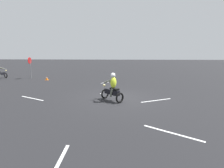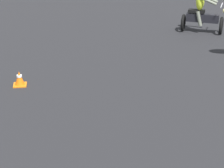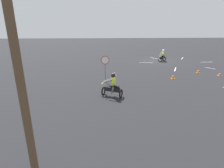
% 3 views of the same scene
% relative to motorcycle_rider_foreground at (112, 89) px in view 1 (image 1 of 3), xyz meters
% --- Properties ---
extents(ground_plane, '(120.00, 120.00, 0.00)m').
position_rel_motorcycle_rider_foreground_xyz_m(ground_plane, '(0.61, -0.34, -0.73)').
color(ground_plane, black).
extents(motorcycle_rider_foreground, '(1.41, 1.42, 1.66)m').
position_rel_motorcycle_rider_foreground_xyz_m(motorcycle_rider_foreground, '(0.00, 0.00, 0.00)').
color(motorcycle_rider_foreground, black).
rests_on(motorcycle_rider_foreground, ground).
extents(stop_sign, '(0.70, 0.08, 2.30)m').
position_rel_motorcycle_rider_foreground_xyz_m(stop_sign, '(8.45, 9.48, 0.91)').
color(stop_sign, slate).
rests_on(stop_sign, ground).
extents(traffic_cone_far_right, '(0.32, 0.32, 0.39)m').
position_rel_motorcycle_rider_foreground_xyz_m(traffic_cone_far_right, '(7.43, 7.26, -0.54)').
color(traffic_cone_far_right, orange).
rests_on(traffic_cone_far_right, ground).
extents(lane_stripe_e, '(1.85, 0.27, 0.01)m').
position_rel_motorcycle_rider_foreground_xyz_m(lane_stripe_e, '(2.55, 0.82, -0.72)').
color(lane_stripe_e, silver).
rests_on(lane_stripe_e, ground).
extents(lane_stripe_ne, '(1.03, 1.90, 0.01)m').
position_rel_motorcycle_rider_foreground_xyz_m(lane_stripe_ne, '(0.23, 5.02, -0.72)').
color(lane_stripe_ne, silver).
rests_on(lane_stripe_ne, ground).
extents(lane_stripe_w, '(1.75, 0.18, 0.01)m').
position_rel_motorcycle_rider_foreground_xyz_m(lane_stripe_w, '(-5.99, 1.02, -0.72)').
color(lane_stripe_w, silver).
rests_on(lane_stripe_w, ground).
extents(lane_stripe_sw, '(1.27, 1.85, 0.01)m').
position_rel_motorcycle_rider_foreground_xyz_m(lane_stripe_sw, '(-4.07, -2.36, -0.72)').
color(lane_stripe_sw, silver).
rests_on(lane_stripe_sw, ground).
extents(lane_stripe_se, '(1.05, 1.94, 0.01)m').
position_rel_motorcycle_rider_foreground_xyz_m(lane_stripe_se, '(0.22, -2.61, -0.72)').
color(lane_stripe_se, silver).
rests_on(lane_stripe_se, ground).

